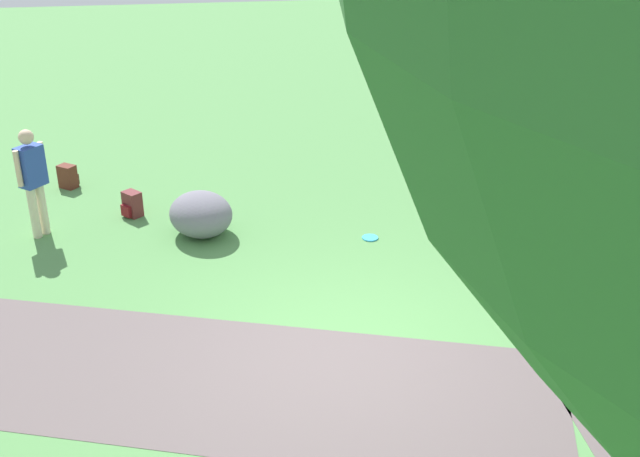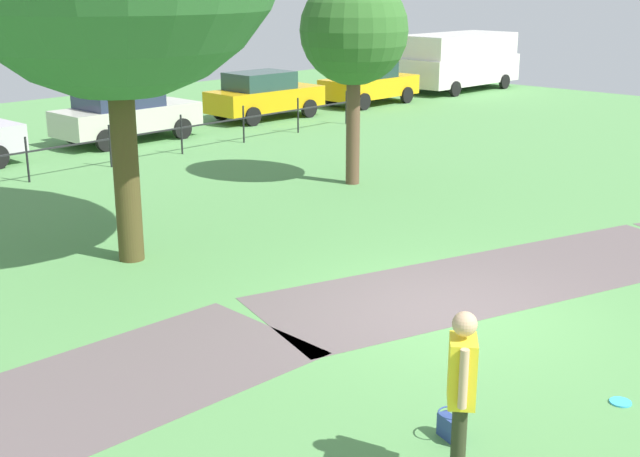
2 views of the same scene
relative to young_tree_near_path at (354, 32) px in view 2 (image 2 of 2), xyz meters
name	(u,v)px [view 2 (image 2 of 2)]	position (x,y,z in m)	size (l,w,h in m)	color
ground_plane	(446,313)	(-4.95, -6.01, -3.36)	(48.00, 48.00, 0.00)	#538C4C
footpath_segment_mid	(503,278)	(-3.17, -5.83, -3.36)	(8.33, 4.79, 0.01)	#5F5253
young_tree_near_path	(354,32)	(0.00, 0.00, 0.00)	(2.37, 2.37, 4.59)	brown
woman_with_handbag	(461,386)	(-8.30, -8.44, -2.38)	(0.44, 0.41, 1.70)	#2D321E
handbag_on_grass	(451,427)	(-7.71, -7.97, -3.22)	(0.35, 0.35, 0.31)	navy
frisbee_on_grass	(620,402)	(-5.80, -8.90, -3.35)	(0.24, 0.24, 0.02)	#38ABD8
park_fence	(27,155)	(-4.95, 5.49, -2.74)	(22.05, 0.05, 1.05)	#232326
parked_wagon_silver	(125,113)	(-0.51, 8.09, -2.56)	(4.14, 1.84, 1.56)	beige
parked_compact_green	(264,95)	(4.94, 8.13, -2.56)	(4.05, 1.90, 1.56)	gold
parked_coupe_black	(368,83)	(9.87, 7.76, -2.56)	(3.98, 1.80, 1.56)	gold
delivery_van	(457,59)	(15.70, 7.82, -2.10)	(5.70, 2.79, 2.30)	silver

